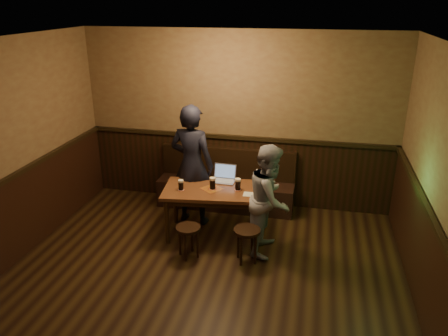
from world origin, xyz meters
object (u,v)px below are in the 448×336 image
Objects in this scene: pub_table at (212,195)px; person_suit at (192,165)px; person_grey at (270,199)px; bench at (226,188)px; pint_right at (238,184)px; laptop at (224,177)px; pint_left at (181,185)px; stool_right at (247,236)px; pint_mid at (213,183)px; stool_left at (188,233)px.

person_suit is (-0.38, 0.34, 0.29)m from pub_table.
bench is at bearing 41.10° from person_grey.
pint_right is 0.38m from laptop.
pint_left is 0.08× the size of person_suit.
stool_right is at bearing -23.89° from pint_left.
pint_mid is 0.54m from person_suit.
person_grey is at bearing -4.40° from pint_left.
person_suit reaches higher than stool_right.
pint_left reaches higher than stool_left.
stool_left is 1.09m from laptop.
stool_right is at bearing -51.00° from pub_table.
laptop is at bearing 41.57° from pint_left.
stool_left is (-0.17, -0.64, -0.27)m from pub_table.
stool_right is 0.80m from pint_right.
stool_right is 2.77× the size of pint_right.
pub_table is 3.25× the size of stool_left.
laptop is (0.10, 0.32, 0.16)m from pub_table.
stool_right is 3.09× the size of pint_left.
laptop is (-0.50, 0.91, 0.41)m from stool_right.
pub_table is 0.37m from laptop.
pint_right is at bearing 166.48° from person_suit.
stool_left is at bearing 110.95° from person_suit.
pub_table is 0.88m from stool_right.
stool_right is 2.72× the size of pint_mid.
pint_left is 0.69m from laptop.
person_suit is at bearing 136.90° from stool_right.
person_suit reaches higher than pub_table.
pint_left is 0.45× the size of laptop.
pub_table is 3.06× the size of stool_right.
bench is 1.00m from pub_table.
person_grey is (0.48, -0.27, -0.06)m from pint_right.
bench is at bearing -114.18° from person_suit.
pint_mid is 0.86m from person_grey.
stool_left is 0.29× the size of person_grey.
laptop is at bearing 118.87° from stool_right.
pint_left is at bearing -167.18° from pint_right.
laptop reaches higher than stool_right.
pub_table is at bearing 146.60° from person_suit.
laptop is (0.27, 0.96, 0.43)m from stool_left.
pub_table is 0.71m from stool_left.
bench is at bearing 84.02° from stool_left.
pint_mid is at bearing 135.74° from stool_right.
pub_table is at bearing 75.41° from stool_left.
bench is 1.20× the size of person_suit.
person_grey is (0.24, 0.35, 0.38)m from stool_right.
stool_right is 0.26× the size of person_suit.
pint_left is at bearing -136.46° from laptop.
pint_right is (0.36, -0.90, 0.49)m from bench.
stool_left is 0.72m from pint_left.
person_suit reaches higher than bench.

